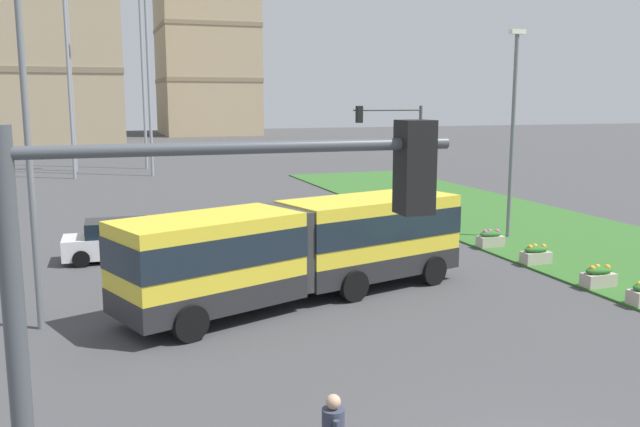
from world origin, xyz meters
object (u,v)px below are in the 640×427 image
(flower_planter_4, at_px, (536,254))
(car_white_van, at_px, (121,241))
(flower_planter_3, at_px, (599,276))
(traffic_light_near_left, at_px, (175,368))
(flower_planter_5, at_px, (491,238))
(streetlight_left, at_px, (27,132))
(streetlight_median, at_px, (513,126))
(articulated_bus, at_px, (301,248))
(traffic_light_far_right, at_px, (398,144))

(flower_planter_4, bearing_deg, car_white_van, 158.03)
(flower_planter_3, distance_m, traffic_light_near_left, 20.12)
(flower_planter_5, relative_size, streetlight_left, 0.11)
(traffic_light_near_left, distance_m, streetlight_median, 26.83)
(flower_planter_3, bearing_deg, flower_planter_4, 90.00)
(flower_planter_3, distance_m, streetlight_median, 9.47)
(flower_planter_3, xyz_separation_m, streetlight_median, (1.90, 8.04, 4.63))
(articulated_bus, height_order, flower_planter_3, articulated_bus)
(flower_planter_4, relative_size, flower_planter_5, 1.00)
(traffic_light_near_left, bearing_deg, flower_planter_3, 39.46)
(flower_planter_5, xyz_separation_m, streetlight_left, (-17.39, -4.85, 4.98))
(flower_planter_4, distance_m, streetlight_median, 6.84)
(traffic_light_far_right, relative_size, streetlight_left, 0.60)
(car_white_van, height_order, flower_planter_5, car_white_van)
(traffic_light_far_right, bearing_deg, streetlight_left, -145.70)
(streetlight_left, bearing_deg, flower_planter_3, -5.41)
(flower_planter_4, height_order, streetlight_left, streetlight_left)
(articulated_bus, distance_m, flower_planter_3, 10.06)
(flower_planter_4, bearing_deg, traffic_light_near_left, -133.75)
(articulated_bus, xyz_separation_m, flower_planter_5, (9.78, 4.50, -1.23))
(flower_planter_3, distance_m, streetlight_left, 18.17)
(flower_planter_4, height_order, traffic_light_near_left, traffic_light_near_left)
(flower_planter_5, height_order, streetlight_median, streetlight_median)
(car_white_van, distance_m, streetlight_median, 17.43)
(flower_planter_3, xyz_separation_m, traffic_light_far_right, (-1.57, 12.44, 3.64))
(traffic_light_near_left, height_order, streetlight_median, streetlight_median)
(articulated_bus, xyz_separation_m, flower_planter_3, (9.78, -2.00, -1.23))
(flower_planter_3, relative_size, streetlight_left, 0.11)
(car_white_van, bearing_deg, streetlight_left, -107.60)
(flower_planter_4, bearing_deg, flower_planter_3, -90.00)
(flower_planter_5, bearing_deg, streetlight_median, 39.07)
(streetlight_median, bearing_deg, car_white_van, 175.37)
(articulated_bus, height_order, flower_planter_4, articulated_bus)
(traffic_light_near_left, height_order, traffic_light_far_right, traffic_light_near_left)
(flower_planter_4, xyz_separation_m, streetlight_median, (1.90, 4.66, 4.63))
(traffic_light_far_right, height_order, streetlight_median, streetlight_median)
(streetlight_left, bearing_deg, traffic_light_near_left, -81.47)
(flower_planter_3, bearing_deg, streetlight_median, 76.71)
(streetlight_left, height_order, streetlight_median, streetlight_left)
(traffic_light_far_right, height_order, streetlight_left, streetlight_left)
(flower_planter_4, height_order, streetlight_median, streetlight_median)
(flower_planter_3, distance_m, flower_planter_5, 6.50)
(flower_planter_5, bearing_deg, traffic_light_far_right, 104.82)
(flower_planter_4, bearing_deg, flower_planter_5, 90.00)
(car_white_van, height_order, streetlight_left, streetlight_left)
(car_white_van, height_order, flower_planter_4, car_white_van)
(traffic_light_far_right, bearing_deg, flower_planter_5, -75.18)
(flower_planter_4, xyz_separation_m, traffic_light_near_left, (-15.26, -15.94, 3.75))
(traffic_light_near_left, bearing_deg, car_white_van, 89.14)
(articulated_bus, distance_m, traffic_light_near_left, 15.76)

